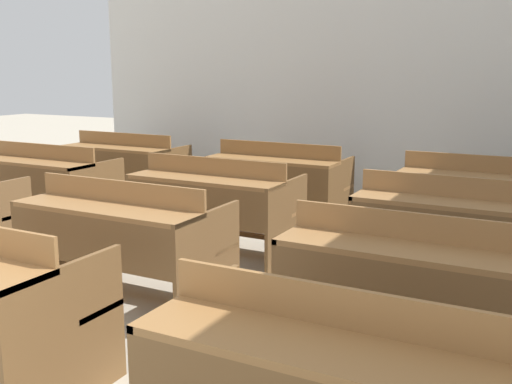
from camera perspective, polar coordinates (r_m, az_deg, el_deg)
The scene contains 9 objects.
wall_back at distance 6.81m, azimuth 7.52°, elevation 11.47°, with size 6.34×0.06×3.07m.
bench_second_center at distance 4.04m, azimuth -12.62°, elevation -4.16°, with size 1.31×0.73×0.83m.
bench_second_right at distance 3.19m, azimuth 14.82°, elevation -8.49°, with size 1.31×0.73×0.83m.
bench_third_left at distance 6.19m, azimuth -19.45°, elevation 0.90°, with size 1.31×0.73×0.83m.
bench_third_center at distance 4.94m, azimuth -3.99°, elevation -1.03°, with size 1.31×0.73×0.83m.
bench_third_right at distance 4.30m, azimuth 18.40°, elevation -3.50°, with size 1.31×0.73×0.83m.
bench_back_left at distance 7.02m, azimuth -12.40°, elevation 2.48°, with size 1.31×0.73×0.83m.
bench_back_center at distance 5.96m, azimuth 2.10°, elevation 1.15°, with size 1.31×0.73×0.83m.
bench_back_right at distance 5.42m, azimuth 20.62°, elevation -0.64°, with size 1.31×0.73×0.83m.
Camera 1 is at (2.37, -0.23, 1.53)m, focal length 42.00 mm.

